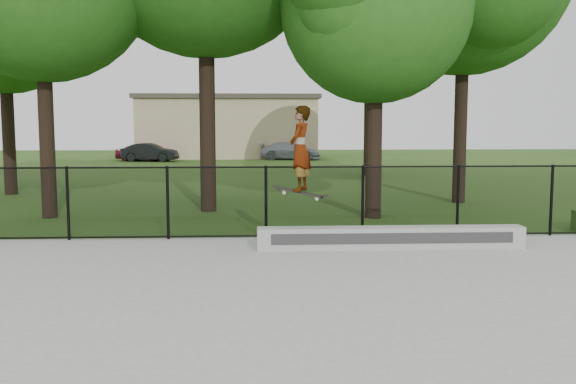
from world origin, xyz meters
name	(u,v)px	position (x,y,z in m)	size (l,w,h in m)	color
ground	(276,335)	(0.00, 0.00, 0.00)	(100.00, 100.00, 0.00)	#294D15
concrete_slab	(276,333)	(0.00, 0.00, 0.03)	(14.00, 12.00, 0.06)	gray
grind_ledge	(391,238)	(2.34, 4.70, 0.26)	(5.06, 0.40, 0.41)	#AAAAA5
car_a	(140,153)	(-7.50, 34.19, 0.52)	(1.23, 3.03, 1.04)	maroon
car_b	(150,152)	(-6.73, 33.38, 0.57)	(1.21, 3.14, 1.14)	black
car_c	(290,151)	(2.15, 34.75, 0.57)	(1.60, 3.61, 1.14)	#8D93A0
skater_airborne	(300,151)	(0.60, 4.56, 1.92)	(0.83, 0.67, 1.74)	black
chainlink_fence	(266,202)	(0.00, 5.90, 0.81)	(16.06, 0.06, 1.50)	black
distant_building	(228,126)	(-2.00, 38.00, 2.16)	(12.40, 6.40, 4.30)	tan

